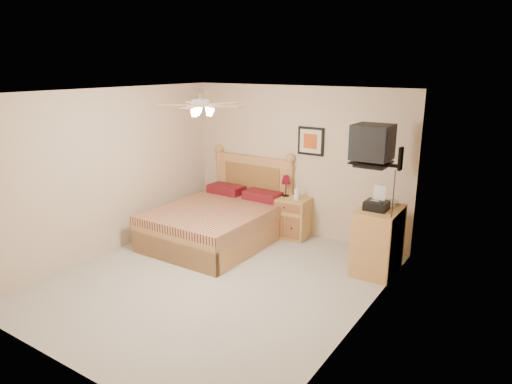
% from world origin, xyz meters
% --- Properties ---
extents(floor, '(4.50, 4.50, 0.00)m').
position_xyz_m(floor, '(0.00, 0.00, 0.00)').
color(floor, '#A49F94').
rests_on(floor, ground).
extents(ceiling, '(4.00, 4.50, 0.04)m').
position_xyz_m(ceiling, '(0.00, 0.00, 2.50)').
color(ceiling, white).
rests_on(ceiling, ground).
extents(wall_back, '(4.00, 0.04, 2.50)m').
position_xyz_m(wall_back, '(0.00, 2.25, 1.25)').
color(wall_back, beige).
rests_on(wall_back, ground).
extents(wall_front, '(4.00, 0.04, 2.50)m').
position_xyz_m(wall_front, '(0.00, -2.25, 1.25)').
color(wall_front, beige).
rests_on(wall_front, ground).
extents(wall_left, '(0.04, 4.50, 2.50)m').
position_xyz_m(wall_left, '(-2.00, 0.00, 1.25)').
color(wall_left, beige).
rests_on(wall_left, ground).
extents(wall_right, '(0.04, 4.50, 2.50)m').
position_xyz_m(wall_right, '(2.00, 0.00, 1.25)').
color(wall_right, beige).
rests_on(wall_right, ground).
extents(bed, '(1.64, 2.16, 1.40)m').
position_xyz_m(bed, '(-0.84, 1.12, 0.70)').
color(bed, tan).
rests_on(bed, ground).
extents(nightstand, '(0.66, 0.52, 0.68)m').
position_xyz_m(nightstand, '(0.04, 2.00, 0.34)').
color(nightstand, '#A67336').
rests_on(nightstand, ground).
extents(table_lamp, '(0.22, 0.22, 0.36)m').
position_xyz_m(table_lamp, '(-0.08, 2.04, 0.86)').
color(table_lamp, '#5C0514').
rests_on(table_lamp, nightstand).
extents(lotion_bottle, '(0.13, 0.13, 0.25)m').
position_xyz_m(lotion_bottle, '(0.18, 1.96, 0.80)').
color(lotion_bottle, white).
rests_on(lotion_bottle, nightstand).
extents(framed_picture, '(0.46, 0.04, 0.46)m').
position_xyz_m(framed_picture, '(0.27, 2.23, 1.62)').
color(framed_picture, black).
rests_on(framed_picture, wall_back).
extents(dresser, '(0.57, 0.80, 0.92)m').
position_xyz_m(dresser, '(1.73, 1.47, 0.46)').
color(dresser, '#BD7D4B').
rests_on(dresser, ground).
extents(fax_machine, '(0.30, 0.32, 0.31)m').
position_xyz_m(fax_machine, '(1.70, 1.40, 1.08)').
color(fax_machine, black).
rests_on(fax_machine, dresser).
extents(magazine_lower, '(0.21, 0.26, 0.02)m').
position_xyz_m(magazine_lower, '(1.70, 1.71, 0.94)').
color(magazine_lower, '#BAAF99').
rests_on(magazine_lower, dresser).
extents(magazine_upper, '(0.27, 0.29, 0.02)m').
position_xyz_m(magazine_upper, '(1.72, 1.74, 0.96)').
color(magazine_upper, gray).
rests_on(magazine_upper, magazine_lower).
extents(wall_tv, '(0.56, 0.46, 0.58)m').
position_xyz_m(wall_tv, '(1.75, 1.34, 1.81)').
color(wall_tv, black).
rests_on(wall_tv, wall_right).
extents(ceiling_fan, '(1.14, 1.14, 0.28)m').
position_xyz_m(ceiling_fan, '(0.00, -0.20, 2.36)').
color(ceiling_fan, silver).
rests_on(ceiling_fan, ceiling).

